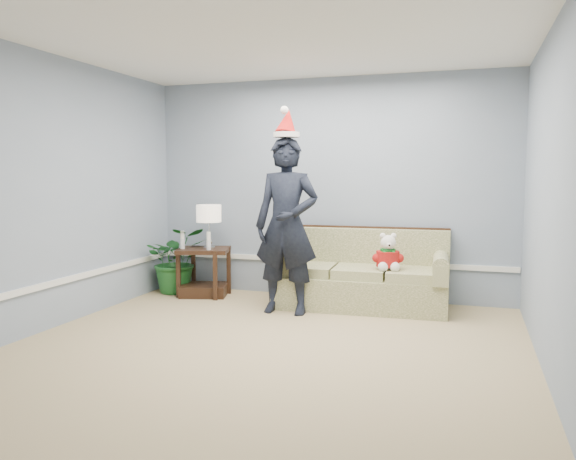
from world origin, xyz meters
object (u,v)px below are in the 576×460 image
(sofa, at_px, (362,279))
(table_lamp, at_px, (209,215))
(houseplant, at_px, (177,260))
(man, at_px, (287,226))
(side_table, at_px, (204,277))
(teddy_bear, at_px, (388,256))

(sofa, xyz_separation_m, table_lamp, (-1.90, -0.09, 0.70))
(sofa, distance_m, houseplant, 2.42)
(houseplant, distance_m, man, 1.86)
(sofa, xyz_separation_m, side_table, (-2.00, -0.04, -0.09))
(man, bearing_deg, table_lamp, 156.71)
(side_table, xyz_separation_m, houseplant, (-0.42, 0.07, 0.19))
(houseplant, height_order, teddy_bear, teddy_bear)
(sofa, bearing_deg, houseplant, 176.69)
(side_table, distance_m, teddy_bear, 2.35)
(man, height_order, teddy_bear, man)
(houseplant, relative_size, teddy_bear, 2.05)
(side_table, height_order, houseplant, houseplant)
(table_lamp, relative_size, man, 0.28)
(sofa, height_order, man, man)
(side_table, distance_m, table_lamp, 0.79)
(sofa, distance_m, side_table, 2.00)
(houseplant, relative_size, man, 0.44)
(side_table, bearing_deg, teddy_bear, -3.56)
(side_table, xyz_separation_m, table_lamp, (0.10, -0.04, 0.79))
(side_table, height_order, teddy_bear, teddy_bear)
(table_lamp, distance_m, teddy_bear, 2.25)
(sofa, relative_size, houseplant, 2.30)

